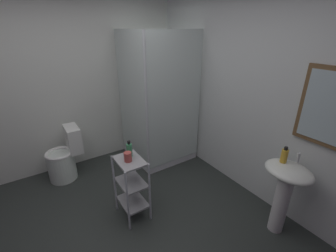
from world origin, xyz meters
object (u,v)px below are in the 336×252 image
object	(u,v)px
hand_soap_bottle	(284,155)
toilet	(65,158)
body_wash_bottle_green	(129,150)
rinse_cup	(128,157)
pedestal_sink	(285,185)
storage_cart	(131,183)
shower_stall	(157,133)

from	to	relation	value
hand_soap_bottle	toilet	bearing A→B (deg)	-142.13
body_wash_bottle_green	rinse_cup	xyz separation A→B (m)	(0.07, -0.05, -0.03)
pedestal_sink	rinse_cup	bearing A→B (deg)	-130.51
hand_soap_bottle	body_wash_bottle_green	bearing A→B (deg)	-131.60
toilet	body_wash_bottle_green	bearing A→B (deg)	24.61
body_wash_bottle_green	storage_cart	bearing A→B (deg)	-28.16
storage_cart	body_wash_bottle_green	size ratio (longest dim) A/B	3.90
pedestal_sink	hand_soap_bottle	xyz separation A→B (m)	(-0.08, 0.00, 0.30)
hand_soap_bottle	body_wash_bottle_green	xyz separation A→B (m)	(-1.03, -1.16, -0.06)
shower_stall	toilet	world-z (taller)	shower_stall
shower_stall	pedestal_sink	size ratio (longest dim) A/B	2.47
toilet	body_wash_bottle_green	distance (m)	1.34
toilet	storage_cart	world-z (taller)	toilet
pedestal_sink	rinse_cup	world-z (taller)	rinse_cup
shower_stall	hand_soap_bottle	xyz separation A→B (m)	(1.90, 0.31, 0.42)
storage_cart	pedestal_sink	bearing A→B (deg)	48.68
rinse_cup	storage_cart	bearing A→B (deg)	119.69
toilet	hand_soap_bottle	bearing A→B (deg)	37.87
rinse_cup	body_wash_bottle_green	bearing A→B (deg)	143.75
toilet	rinse_cup	distance (m)	1.37
pedestal_sink	hand_soap_bottle	distance (m)	0.31
shower_stall	storage_cart	xyz separation A→B (m)	(0.92, -0.88, -0.03)
toilet	hand_soap_bottle	distance (m)	2.79
pedestal_sink	toilet	size ratio (longest dim) A/B	1.07
toilet	storage_cart	bearing A→B (deg)	22.16
rinse_cup	shower_stall	bearing A→B (deg)	136.01
pedestal_sink	body_wash_bottle_green	distance (m)	1.62
pedestal_sink	body_wash_bottle_green	bearing A→B (deg)	-133.72
body_wash_bottle_green	shower_stall	bearing A→B (deg)	135.44
shower_stall	body_wash_bottle_green	xyz separation A→B (m)	(0.86, -0.85, 0.36)
shower_stall	body_wash_bottle_green	bearing A→B (deg)	-44.56
storage_cart	body_wash_bottle_green	distance (m)	0.39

